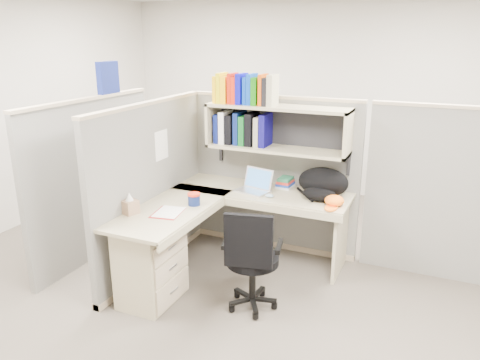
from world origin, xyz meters
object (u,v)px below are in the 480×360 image
at_px(backpack, 322,184).
at_px(snack_canister, 194,199).
at_px(desk, 183,245).
at_px(task_chair, 252,275).
at_px(laptop, 252,181).

relative_size(backpack, snack_canister, 4.14).
bearing_deg(backpack, desk, -158.64).
xyz_separation_m(desk, task_chair, (0.68, -0.07, -0.12)).
xyz_separation_m(desk, backpack, (1.00, 0.88, 0.43)).
xyz_separation_m(desk, snack_canister, (-0.01, 0.23, 0.35)).
bearing_deg(backpack, snack_canister, -167.22).
distance_m(desk, laptop, 0.95).
relative_size(desk, backpack, 3.66).
height_order(snack_canister, task_chair, task_chair).
distance_m(laptop, backpack, 0.67).
distance_m(desk, task_chair, 0.70).
height_order(desk, backpack, backpack).
bearing_deg(laptop, backpack, 21.19).
height_order(laptop, snack_canister, laptop).
distance_m(snack_canister, task_chair, 0.88).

